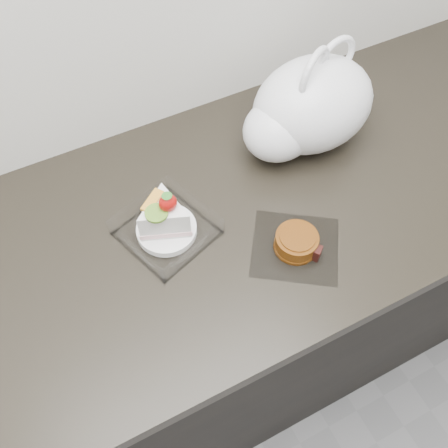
{
  "coord_description": "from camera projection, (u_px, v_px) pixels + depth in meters",
  "views": [
    {
      "loc": [
        -0.14,
        1.16,
        1.73
      ],
      "look_at": [
        0.1,
        1.64,
        0.94
      ],
      "focal_mm": 40.0,
      "sensor_mm": 36.0,
      "label": 1
    }
  ],
  "objects": [
    {
      "name": "cake_tray",
      "position": [
        166.0,
        224.0,
        0.97
      ],
      "size": [
        0.21,
        0.21,
        0.13
      ],
      "rotation": [
        0.0,
        0.0,
        0.33
      ],
      "color": "white",
      "rests_on": "counter"
    },
    {
      "name": "plastic_bag",
      "position": [
        306.0,
        109.0,
        1.05
      ],
      "size": [
        0.35,
        0.29,
        0.25
      ],
      "rotation": [
        0.0,
        0.0,
        0.34
      ],
      "color": "white",
      "rests_on": "counter"
    },
    {
      "name": "mooncake_wrap",
      "position": [
        297.0,
        243.0,
        0.96
      ],
      "size": [
        0.23,
        0.22,
        0.04
      ],
      "rotation": [
        0.0,
        0.0,
        -0.43
      ],
      "color": "white",
      "rests_on": "counter"
    },
    {
      "name": "counter",
      "position": [
        183.0,
        325.0,
        1.36
      ],
      "size": [
        2.04,
        0.64,
        0.9
      ],
      "color": "black",
      "rests_on": "ground"
    }
  ]
}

